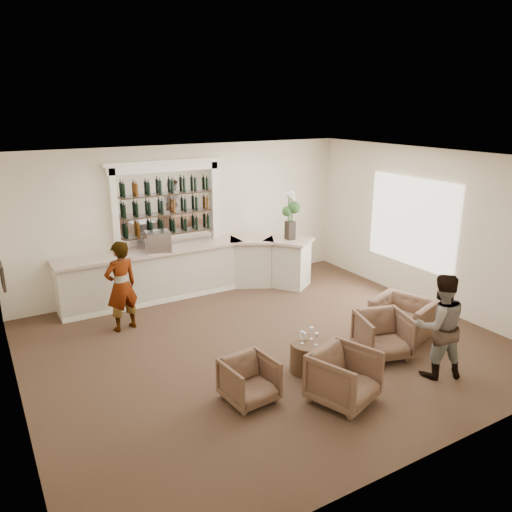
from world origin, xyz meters
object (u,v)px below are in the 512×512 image
(guest, at_px, (439,326))
(armchair_far, at_px, (403,317))
(armchair_right, at_px, (383,335))
(espresso_machine, at_px, (158,241))
(armchair_left, at_px, (249,380))
(sommelier, at_px, (121,286))
(bar_counter, at_px, (191,270))
(armchair_center, at_px, (344,377))
(flower_vase, at_px, (290,212))
(cocktail_table, at_px, (309,357))

(guest, bearing_deg, armchair_far, -94.22)
(armchair_right, relative_size, espresso_machine, 1.70)
(armchair_left, distance_m, espresso_machine, 4.43)
(sommelier, bearing_deg, bar_counter, -163.83)
(armchair_left, bearing_deg, armchair_center, -36.10)
(armchair_right, bearing_deg, espresso_machine, 136.59)
(bar_counter, height_order, armchair_right, bar_counter)
(guest, height_order, armchair_left, guest)
(sommelier, relative_size, armchair_center, 2.02)
(armchair_center, bearing_deg, bar_counter, 72.71)
(bar_counter, bearing_deg, guest, -69.44)
(bar_counter, xyz_separation_m, armchair_center, (0.21, -5.05, -0.18))
(armchair_right, distance_m, flower_vase, 3.96)
(espresso_machine, bearing_deg, armchair_far, -40.53)
(armchair_right, xyz_separation_m, espresso_machine, (-2.42, 4.26, 0.98))
(bar_counter, relative_size, armchair_far, 5.53)
(guest, bearing_deg, armchair_left, 5.62)
(armchair_left, bearing_deg, espresso_machine, 82.01)
(bar_counter, bearing_deg, sommelier, -150.56)
(bar_counter, xyz_separation_m, flower_vase, (2.23, -0.63, 1.20))
(cocktail_table, relative_size, sommelier, 0.35)
(guest, xyz_separation_m, flower_vase, (0.28, 4.57, 0.93))
(armchair_left, height_order, armchair_center, armchair_center)
(bar_counter, relative_size, armchair_left, 7.95)
(sommelier, height_order, guest, sommelier)
(guest, xyz_separation_m, armchair_left, (-2.91, 0.86, -0.52))
(armchair_center, relative_size, espresso_machine, 1.76)
(bar_counter, xyz_separation_m, guest, (1.95, -5.20, 0.27))
(cocktail_table, height_order, sommelier, sommelier)
(armchair_center, xyz_separation_m, armchair_right, (1.47, 0.74, -0.01))
(guest, distance_m, armchair_right, 1.05)
(espresso_machine, bearing_deg, flower_vase, -2.96)
(armchair_center, height_order, flower_vase, flower_vase)
(guest, distance_m, armchair_left, 3.08)
(cocktail_table, distance_m, armchair_right, 1.42)
(armchair_left, relative_size, flower_vase, 0.64)
(bar_counter, height_order, espresso_machine, espresso_machine)
(guest, xyz_separation_m, espresso_machine, (-2.69, 5.16, 0.51))
(armchair_left, distance_m, armchair_far, 3.60)
(bar_counter, height_order, armchair_far, bar_counter)
(armchair_far, bearing_deg, guest, -45.21)
(sommelier, bearing_deg, espresso_machine, -151.08)
(cocktail_table, bearing_deg, bar_counter, 94.01)
(armchair_left, bearing_deg, flower_vase, 44.24)
(cocktail_table, distance_m, flower_vase, 4.25)
(cocktail_table, height_order, armchair_right, armchair_right)
(cocktail_table, bearing_deg, armchair_right, -8.55)
(bar_counter, distance_m, espresso_machine, 1.08)
(cocktail_table, relative_size, armchair_right, 0.73)
(sommelier, height_order, espresso_machine, sommelier)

